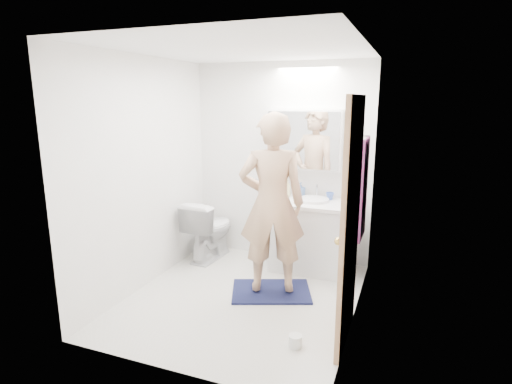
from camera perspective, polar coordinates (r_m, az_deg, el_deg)
The scene contains 23 objects.
floor at distance 4.31m, azimuth -1.87°, elevation -14.40°, with size 2.50×2.50×0.00m, color silver.
ceiling at distance 3.86m, azimuth -2.14°, elevation 19.20°, with size 2.50×2.50×0.00m, color white.
wall_back at distance 5.07m, azimuth 3.52°, elevation 4.04°, with size 2.50×2.50×0.00m, color white.
wall_front at distance 2.83m, azimuth -11.89°, elevation -3.23°, with size 2.50×2.50×0.00m, color white.
wall_left at distance 4.45m, azimuth -15.17°, elevation 2.39°, with size 2.50×2.50×0.00m, color white.
wall_right at distance 3.63m, azimuth 14.20°, elevation 0.19°, with size 2.50×2.50×0.00m, color white.
vanity_cabinet at distance 4.87m, azimuth 7.69°, elevation -6.24°, with size 0.90×0.55×0.78m, color silver.
countertop at distance 4.76m, azimuth 7.84°, elevation -1.56°, with size 0.95×0.58×0.04m, color white.
sink_basin at distance 4.78m, azimuth 7.93°, elevation -1.07°, with size 0.36×0.36×0.03m, color white.
faucet at distance 4.94m, azimuth 8.46°, elevation 0.16°, with size 0.02×0.02×0.16m, color silver.
medicine_cabinet at distance 4.88m, azimuth 6.69°, elevation 7.19°, with size 0.88×0.14×0.70m, color white.
mirror_panel at distance 4.80m, azimuth 6.47°, elevation 7.11°, with size 0.84×0.01×0.66m, color silver.
toilet at distance 5.20m, azimuth -6.46°, elevation -5.12°, with size 0.42×0.74×0.76m, color silver.
bath_rug at distance 4.41m, azimuth 2.12°, elevation -13.58°, with size 0.80×0.55×0.02m, color #171440.
person at distance 4.08m, azimuth 2.23°, elevation -1.67°, with size 0.66×0.43×1.81m, color tan.
door at distance 3.35m, azimuth 12.93°, elevation -4.35°, with size 0.04×0.80×2.00m, color tan.
door_knob at distance 3.09m, azimuth 11.34°, elevation -6.72°, with size 0.06×0.06×0.06m, color gold.
towel at distance 4.19m, azimuth 14.75°, elevation 0.40°, with size 0.02×0.42×1.00m, color #101C35.
towel_hook at distance 4.12m, azimuth 14.98°, elevation 7.50°, with size 0.02×0.02×0.07m, color silver.
soap_bottle_a at distance 4.95m, azimuth 4.41°, elevation 0.53°, with size 0.08×0.08×0.20m, color beige.
soap_bottle_b at distance 4.95m, azimuth 6.20°, elevation 0.32°, with size 0.08×0.08×0.18m, color #5379B3.
toothbrush_cup at distance 4.86m, azimuth 10.20°, elevation -0.57°, with size 0.09×0.09×0.09m, color #4063C1.
toilet_paper_roll at distance 3.56m, azimuth 5.46°, elevation -19.83°, with size 0.11×0.11×0.10m, color white.
Camera 1 is at (1.50, -3.53, 1.97)m, focal length 28.88 mm.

